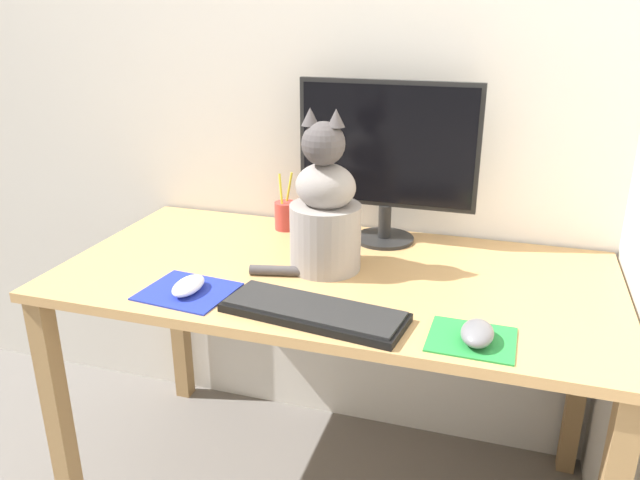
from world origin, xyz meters
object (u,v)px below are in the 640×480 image
Objects in this scene: computer_mouse_right at (477,333)px; pen_cup at (286,215)px; computer_mouse_left at (188,286)px; monitor at (387,154)px; keyboard at (314,312)px; cat at (325,212)px.

pen_cup reaches higher than computer_mouse_right.
computer_mouse_left is 0.49m from pen_cup.
monitor reaches higher than computer_mouse_right.
pen_cup is at bearing 124.13° from keyboard.
cat reaches higher than keyboard.
monitor is 0.28m from cat.
pen_cup is (-0.26, 0.51, 0.03)m from keyboard.
computer_mouse_left is at bearing -130.19° from cat.
monitor is at bearing -1.39° from pen_cup.
computer_mouse_right is at bearing -3.03° from computer_mouse_left.
pen_cup is (-0.20, 0.25, -0.11)m from cat.
computer_mouse_left is 0.28× the size of cat.
computer_mouse_right reaches higher than computer_mouse_left.
keyboard is 0.30m from cat.
keyboard is 0.35m from computer_mouse_right.
monitor is at bearing 119.91° from computer_mouse_right.
keyboard is 2.41× the size of pen_cup.
keyboard is 4.05× the size of computer_mouse_right.
monitor is 2.86× the size of pen_cup.
cat is (0.26, 0.24, 0.13)m from computer_mouse_left.
computer_mouse_right is (0.66, -0.04, 0.00)m from computer_mouse_left.
cat is (-0.10, -0.25, -0.10)m from monitor.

